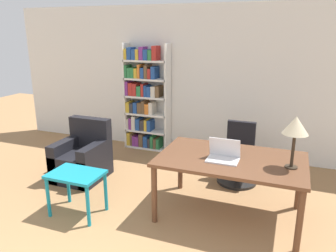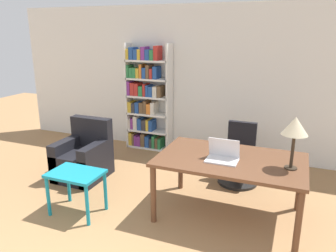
{
  "view_description": "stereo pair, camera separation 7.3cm",
  "coord_description": "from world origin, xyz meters",
  "px_view_note": "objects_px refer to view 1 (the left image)",
  "views": [
    {
      "loc": [
        1.5,
        -1.24,
        2.25
      ],
      "look_at": [
        -0.01,
        2.66,
        1.02
      ],
      "focal_mm": 35.0,
      "sensor_mm": 36.0,
      "label": 1
    },
    {
      "loc": [
        1.56,
        -1.21,
        2.25
      ],
      "look_at": [
        -0.01,
        2.66,
        1.02
      ],
      "focal_mm": 35.0,
      "sensor_mm": 36.0,
      "label": 2
    }
  ],
  "objects_px": {
    "desk": "(231,164)",
    "office_chair": "(238,158)",
    "laptop": "(223,155)",
    "table_lamp": "(296,127)",
    "armchair": "(83,159)",
    "bookshelf": "(144,100)",
    "side_table_blue": "(76,180)"
  },
  "relations": [
    {
      "from": "desk",
      "to": "office_chair",
      "type": "distance_m",
      "value": 1.08
    },
    {
      "from": "desk",
      "to": "laptop",
      "type": "xyz_separation_m",
      "value": [
        -0.08,
        -0.1,
        0.14
      ]
    },
    {
      "from": "laptop",
      "to": "table_lamp",
      "type": "xyz_separation_m",
      "value": [
        0.76,
        0.05,
        0.42
      ]
    },
    {
      "from": "table_lamp",
      "to": "armchair",
      "type": "relative_size",
      "value": 0.65
    },
    {
      "from": "desk",
      "to": "bookshelf",
      "type": "distance_m",
      "value": 2.78
    },
    {
      "from": "desk",
      "to": "table_lamp",
      "type": "bearing_deg",
      "value": -4.42
    },
    {
      "from": "laptop",
      "to": "side_table_blue",
      "type": "xyz_separation_m",
      "value": [
        -1.71,
        -0.55,
        -0.37
      ]
    },
    {
      "from": "armchair",
      "to": "bookshelf",
      "type": "distance_m",
      "value": 1.77
    },
    {
      "from": "desk",
      "to": "bookshelf",
      "type": "height_order",
      "value": "bookshelf"
    },
    {
      "from": "laptop",
      "to": "table_lamp",
      "type": "relative_size",
      "value": 0.62
    },
    {
      "from": "armchair",
      "to": "side_table_blue",
      "type": "bearing_deg",
      "value": -58.34
    },
    {
      "from": "armchair",
      "to": "bookshelf",
      "type": "xyz_separation_m",
      "value": [
        0.33,
        1.6,
        0.67
      ]
    },
    {
      "from": "desk",
      "to": "armchair",
      "type": "xyz_separation_m",
      "value": [
        -2.36,
        0.28,
        -0.39
      ]
    },
    {
      "from": "desk",
      "to": "laptop",
      "type": "relative_size",
      "value": 4.73
    },
    {
      "from": "laptop",
      "to": "side_table_blue",
      "type": "bearing_deg",
      "value": -162.18
    },
    {
      "from": "side_table_blue",
      "to": "desk",
      "type": "bearing_deg",
      "value": 19.95
    },
    {
      "from": "laptop",
      "to": "bookshelf",
      "type": "distance_m",
      "value": 2.79
    },
    {
      "from": "laptop",
      "to": "side_table_blue",
      "type": "height_order",
      "value": "laptop"
    },
    {
      "from": "desk",
      "to": "bookshelf",
      "type": "relative_size",
      "value": 0.86
    },
    {
      "from": "office_chair",
      "to": "bookshelf",
      "type": "height_order",
      "value": "bookshelf"
    },
    {
      "from": "table_lamp",
      "to": "armchair",
      "type": "xyz_separation_m",
      "value": [
        -3.04,
        0.33,
        -0.94
      ]
    },
    {
      "from": "desk",
      "to": "laptop",
      "type": "height_order",
      "value": "laptop"
    },
    {
      "from": "laptop",
      "to": "side_table_blue",
      "type": "distance_m",
      "value": 1.83
    },
    {
      "from": "laptop",
      "to": "armchair",
      "type": "xyz_separation_m",
      "value": [
        -2.28,
        0.38,
        -0.53
      ]
    },
    {
      "from": "armchair",
      "to": "office_chair",
      "type": "bearing_deg",
      "value": 18.18
    },
    {
      "from": "side_table_blue",
      "to": "armchair",
      "type": "relative_size",
      "value": 0.71
    },
    {
      "from": "office_chair",
      "to": "desk",
      "type": "bearing_deg",
      "value": -86.61
    },
    {
      "from": "desk",
      "to": "office_chair",
      "type": "xyz_separation_m",
      "value": [
        -0.06,
        1.03,
        -0.31
      ]
    },
    {
      "from": "side_table_blue",
      "to": "bookshelf",
      "type": "relative_size",
      "value": 0.32
    },
    {
      "from": "desk",
      "to": "table_lamp",
      "type": "xyz_separation_m",
      "value": [
        0.68,
        -0.05,
        0.56
      ]
    },
    {
      "from": "armchair",
      "to": "desk",
      "type": "bearing_deg",
      "value": -6.67
    },
    {
      "from": "office_chair",
      "to": "bookshelf",
      "type": "xyz_separation_m",
      "value": [
        -1.97,
        0.85,
        0.59
      ]
    }
  ]
}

